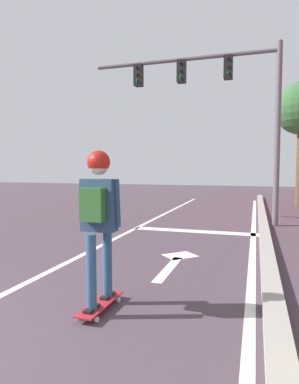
# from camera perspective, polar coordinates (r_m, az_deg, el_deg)

# --- Properties ---
(lane_line_center) EXTENTS (0.12, 20.00, 0.01)m
(lane_line_center) POSITION_cam_1_polar(r_m,az_deg,el_deg) (8.04, -4.88, -7.44)
(lane_line_center) COLOR silver
(lane_line_center) RESTS_ON ground
(lane_line_curbside) EXTENTS (0.12, 20.00, 0.01)m
(lane_line_curbside) POSITION_cam_1_polar(r_m,az_deg,el_deg) (7.45, 17.28, -8.54)
(lane_line_curbside) COLOR silver
(lane_line_curbside) RESTS_ON ground
(stop_bar) EXTENTS (3.16, 0.40, 0.01)m
(stop_bar) POSITION_cam_1_polar(r_m,az_deg,el_deg) (8.63, 7.75, -6.66)
(stop_bar) COLOR silver
(stop_bar) RESTS_ON ground
(lane_arrow_stem) EXTENTS (0.16, 1.40, 0.01)m
(lane_arrow_stem) POSITION_cam_1_polar(r_m,az_deg,el_deg) (5.48, 3.29, -12.96)
(lane_arrow_stem) COLOR silver
(lane_arrow_stem) RESTS_ON ground
(lane_arrow_head) EXTENTS (0.71, 0.71, 0.01)m
(lane_arrow_head) POSITION_cam_1_polar(r_m,az_deg,el_deg) (6.27, 5.26, -10.76)
(lane_arrow_head) COLOR silver
(lane_arrow_head) RESTS_ON ground
(curb_strip) EXTENTS (0.24, 24.00, 0.14)m
(curb_strip) POSITION_cam_1_polar(r_m,az_deg,el_deg) (7.44, 19.23, -8.08)
(curb_strip) COLOR #A09991
(curb_strip) RESTS_ON ground
(skateboard) EXTENTS (0.25, 0.82, 0.09)m
(skateboard) POSITION_cam_1_polar(r_m,az_deg,el_deg) (4.02, -8.44, -18.45)
(skateboard) COLOR #AA2028
(skateboard) RESTS_ON ground
(skater) EXTENTS (0.48, 0.63, 1.72)m
(skater) POSITION_cam_1_polar(r_m,az_deg,el_deg) (3.72, -8.73, -2.51)
(skater) COLOR #2C5276
(skater) RESTS_ON skateboard
(traffic_signal_mast) EXTENTS (5.47, 0.34, 5.04)m
(traffic_signal_mast) POSITION_cam_1_polar(r_m,az_deg,el_deg) (10.16, 11.41, 16.43)
(traffic_signal_mast) COLOR #62575F
(traffic_signal_mast) RESTS_ON ground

